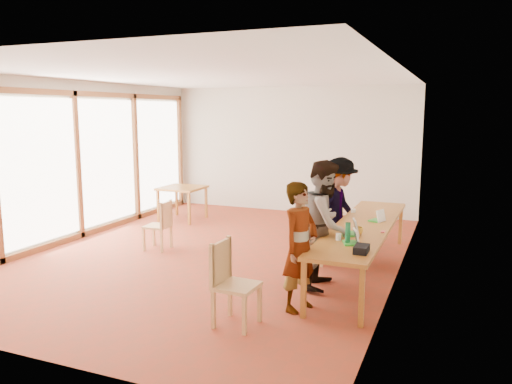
{
  "coord_description": "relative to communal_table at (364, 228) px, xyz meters",
  "views": [
    {
      "loc": [
        3.76,
        -7.44,
        2.42
      ],
      "look_at": [
        0.68,
        0.09,
        1.1
      ],
      "focal_mm": 35.0,
      "sensor_mm": 36.0,
      "label": 1
    }
  ],
  "objects": [
    {
      "name": "ground",
      "position": [
        -2.5,
        0.11,
        -0.7
      ],
      "size": [
        8.0,
        8.0,
        0.0
      ],
      "primitive_type": "plane",
      "color": "brown",
      "rests_on": "ground"
    },
    {
      "name": "wall_back",
      "position": [
        -2.5,
        4.11,
        0.8
      ],
      "size": [
        6.0,
        0.1,
        3.0
      ],
      "primitive_type": "cube",
      "color": "beige",
      "rests_on": "ground"
    },
    {
      "name": "wall_front",
      "position": [
        -2.5,
        -3.89,
        0.8
      ],
      "size": [
        6.0,
        0.1,
        3.0
      ],
      "primitive_type": "cube",
      "color": "beige",
      "rests_on": "ground"
    },
    {
      "name": "wall_right",
      "position": [
        0.5,
        0.11,
        0.8
      ],
      "size": [
        0.1,
        8.0,
        3.0
      ],
      "primitive_type": "cube",
      "color": "beige",
      "rests_on": "ground"
    },
    {
      "name": "window_wall",
      "position": [
        -5.46,
        0.11,
        0.8
      ],
      "size": [
        0.1,
        8.0,
        3.0
      ],
      "primitive_type": "cube",
      "color": "white",
      "rests_on": "ground"
    },
    {
      "name": "ceiling",
      "position": [
        -2.5,
        0.11,
        2.32
      ],
      "size": [
        6.0,
        8.0,
        0.04
      ],
      "primitive_type": "cube",
      "color": "white",
      "rests_on": "wall_back"
    },
    {
      "name": "communal_table",
      "position": [
        0.0,
        0.0,
        0.0
      ],
      "size": [
        0.8,
        4.0,
        0.75
      ],
      "color": "#A56E24",
      "rests_on": "ground"
    },
    {
      "name": "side_table",
      "position": [
        -4.44,
        2.24,
        -0.03
      ],
      "size": [
        0.9,
        0.9,
        0.75
      ],
      "rotation": [
        0.0,
        0.0,
        0.0
      ],
      "color": "#A56E24",
      "rests_on": "ground"
    },
    {
      "name": "chair_near",
      "position": [
        -1.09,
        -2.41,
        -0.11
      ],
      "size": [
        0.48,
        0.48,
        0.52
      ],
      "rotation": [
        0.0,
        0.0,
        -0.06
      ],
      "color": "tan",
      "rests_on": "ground"
    },
    {
      "name": "chair_mid",
      "position": [
        -0.9,
        0.38,
        -0.22
      ],
      "size": [
        0.48,
        0.48,
        0.42
      ],
      "rotation": [
        0.0,
        0.0,
        0.39
      ],
      "color": "tan",
      "rests_on": "ground"
    },
    {
      "name": "chair_far",
      "position": [
        -0.95,
        0.25,
        -0.09
      ],
      "size": [
        0.47,
        0.47,
        0.53
      ],
      "rotation": [
        0.0,
        0.0,
        -0.01
      ],
      "color": "tan",
      "rests_on": "ground"
    },
    {
      "name": "chair_empty",
      "position": [
        -0.97,
        2.67,
        -0.2
      ],
      "size": [
        0.46,
        0.46,
        0.44
      ],
      "rotation": [
        0.0,
        0.0,
        -0.22
      ],
      "color": "tan",
      "rests_on": "ground"
    },
    {
      "name": "chair_spare",
      "position": [
        -3.51,
        -0.04,
        -0.17
      ],
      "size": [
        0.43,
        0.43,
        0.46
      ],
      "rotation": [
        0.0,
        0.0,
        3.21
      ],
      "color": "tan",
      "rests_on": "ground"
    },
    {
      "name": "person_near",
      "position": [
        -0.46,
        -1.7,
        0.09
      ],
      "size": [
        0.54,
        0.67,
        1.59
      ],
      "primitive_type": "imported",
      "rotation": [
        0.0,
        0.0,
        1.27
      ],
      "color": "gray",
      "rests_on": "ground"
    },
    {
      "name": "person_mid",
      "position": [
        -0.39,
        -0.77,
        0.18
      ],
      "size": [
        0.69,
        0.87,
        1.77
      ],
      "primitive_type": "imported",
      "rotation": [
        0.0,
        0.0,
        1.59
      ],
      "color": "gray",
      "rests_on": "ground"
    },
    {
      "name": "person_far",
      "position": [
        -0.51,
        0.57,
        0.14
      ],
      "size": [
        0.85,
        1.2,
        1.69
      ],
      "primitive_type": "imported",
      "rotation": [
        0.0,
        0.0,
        1.35
      ],
      "color": "gray",
      "rests_on": "ground"
    },
    {
      "name": "laptop_near",
      "position": [
        0.07,
        -1.16,
        0.1
      ],
      "size": [
        0.26,
        0.28,
        0.19
      ],
      "rotation": [
        0.0,
        0.0,
        0.36
      ],
      "color": "green",
      "rests_on": "communal_table"
    },
    {
      "name": "laptop_mid",
      "position": [
        -0.03,
        -0.69,
        0.11
      ],
      "size": [
        0.29,
        0.31,
        0.22
      ],
      "rotation": [
        0.0,
        0.0,
        0.32
      ],
      "color": "green",
      "rests_on": "communal_table"
    },
    {
      "name": "laptop_far",
      "position": [
        0.17,
        0.29,
        0.1
      ],
      "size": [
        0.26,
        0.27,
        0.19
      ],
      "rotation": [
        0.0,
        0.0,
        -0.37
      ],
      "color": "green",
      "rests_on": "communal_table"
    },
    {
      "name": "yellow_mug",
      "position": [
        0.04,
        -0.64,
        0.1
      ],
      "size": [
        0.15,
        0.15,
        0.1
      ],
      "primitive_type": "imported",
      "rotation": [
        0.0,
        0.0,
        0.18
      ],
      "color": "gold",
      "rests_on": "communal_table"
    },
    {
      "name": "green_bottle",
      "position": [
        0.01,
        -1.2,
        0.19
      ],
      "size": [
        0.07,
        0.07,
        0.28
      ],
      "primitive_type": "cylinder",
      "color": "#176F3E",
      "rests_on": "communal_table"
    },
    {
      "name": "clear_glass",
      "position": [
        -0.14,
        -1.05,
        0.09
      ],
      "size": [
        0.07,
        0.07,
        0.09
      ],
      "primitive_type": "cylinder",
      "color": "silver",
      "rests_on": "communal_table"
    },
    {
      "name": "condiment_cup",
      "position": [
        -0.32,
        0.83,
        0.08
      ],
      "size": [
        0.08,
        0.08,
        0.06
      ],
      "primitive_type": "cylinder",
      "color": "white",
      "rests_on": "communal_table"
    },
    {
      "name": "pink_phone",
      "position": [
        0.34,
        -0.38,
        0.05
      ],
      "size": [
        0.05,
        0.1,
        0.01
      ],
      "primitive_type": "cube",
      "color": "#D43748",
      "rests_on": "communal_table"
    },
    {
      "name": "black_pouch",
      "position": [
        0.25,
        -1.52,
        0.09
      ],
      "size": [
        0.16,
        0.26,
        0.09
      ],
      "primitive_type": "cube",
      "color": "black",
      "rests_on": "communal_table"
    }
  ]
}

